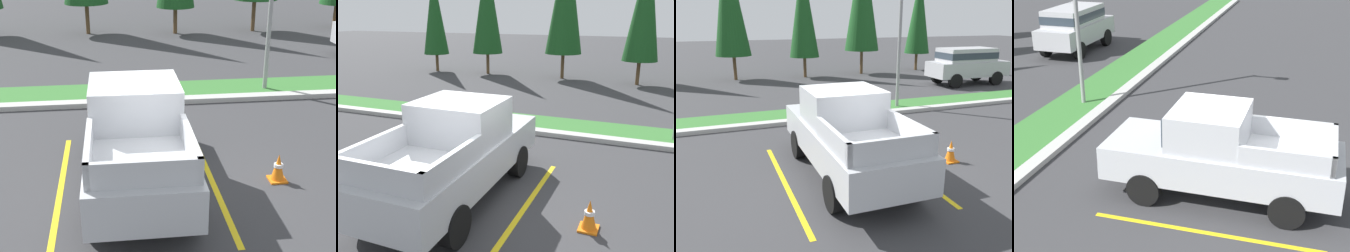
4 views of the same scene
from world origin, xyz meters
TOP-DOWN VIEW (x-y plane):
  - ground_plane at (0.00, 0.00)m, footprint 120.00×120.00m
  - parking_line_near at (-2.12, 0.13)m, footprint 0.12×4.80m
  - parking_line_far at (0.98, 0.13)m, footprint 0.12×4.80m
  - curb_strip at (0.00, 5.00)m, footprint 56.00×0.40m
  - grass_median at (0.00, 6.10)m, footprint 56.00×1.80m
  - pickup_truck_main at (-0.57, 0.18)m, footprint 2.01×5.24m
  - traffic_cone at (2.34, -0.08)m, footprint 0.36×0.36m

SIDE VIEW (x-z plane):
  - ground_plane at x=0.00m, z-range 0.00..0.00m
  - parking_line_near at x=-2.12m, z-range 0.00..0.01m
  - parking_line_far at x=0.98m, z-range 0.00..0.01m
  - grass_median at x=0.00m, z-range 0.00..0.06m
  - curb_strip at x=0.00m, z-range 0.00..0.15m
  - traffic_cone at x=2.34m, z-range -0.01..0.59m
  - pickup_truck_main at x=-0.57m, z-range -0.01..2.09m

